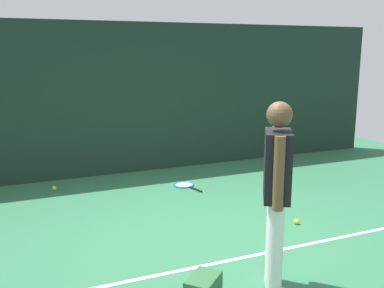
# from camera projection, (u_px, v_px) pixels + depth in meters

# --- Properties ---
(ground_plane) EXTENTS (12.00, 12.00, 0.00)m
(ground_plane) POSITION_uv_depth(u_px,v_px,m) (205.00, 233.00, 5.23)
(ground_plane) COLOR #2D6B47
(back_fence) EXTENTS (10.00, 0.10, 2.59)m
(back_fence) POSITION_uv_depth(u_px,v_px,m) (133.00, 99.00, 7.66)
(back_fence) COLOR #192D23
(back_fence) RESTS_ON ground
(court_line) EXTENTS (9.00, 0.05, 0.00)m
(court_line) POSITION_uv_depth(u_px,v_px,m) (235.00, 259.00, 4.58)
(court_line) COLOR white
(court_line) RESTS_ON ground
(tennis_player) EXTENTS (0.39, 0.47, 1.70)m
(tennis_player) POSITION_uv_depth(u_px,v_px,m) (277.00, 186.00, 3.82)
(tennis_player) COLOR white
(tennis_player) RESTS_ON ground
(tennis_racket) EXTENTS (0.40, 0.64, 0.03)m
(tennis_racket) POSITION_uv_depth(u_px,v_px,m) (185.00, 185.00, 7.05)
(tennis_racket) COLOR black
(tennis_racket) RESTS_ON ground
(tennis_ball_near_player) EXTENTS (0.07, 0.07, 0.07)m
(tennis_ball_near_player) POSITION_uv_depth(u_px,v_px,m) (297.00, 222.00, 5.50)
(tennis_ball_near_player) COLOR #CCE033
(tennis_ball_near_player) RESTS_ON ground
(tennis_ball_by_fence) EXTENTS (0.07, 0.07, 0.07)m
(tennis_ball_by_fence) POSITION_uv_depth(u_px,v_px,m) (54.00, 188.00, 6.83)
(tennis_ball_by_fence) COLOR #CCE033
(tennis_ball_by_fence) RESTS_ON ground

